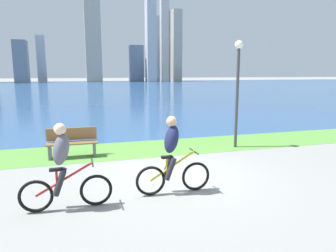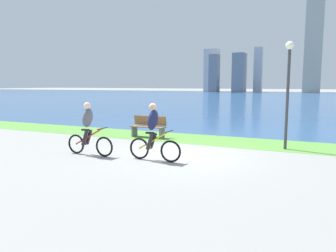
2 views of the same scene
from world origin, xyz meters
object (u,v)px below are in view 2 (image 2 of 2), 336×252
(cyclist_trailing, at_px, (88,129))
(lamppost_tall, at_px, (288,79))
(bench_near_path, at_px, (149,127))
(cyclist_lead, at_px, (153,132))

(cyclist_trailing, xyz_separation_m, lamppost_tall, (5.55, 3.54, 1.57))
(bench_near_path, relative_size, lamppost_tall, 0.41)
(cyclist_lead, bearing_deg, cyclist_trailing, -175.26)
(cyclist_trailing, distance_m, bench_near_path, 3.83)
(cyclist_lead, distance_m, bench_near_path, 4.20)
(cyclist_lead, height_order, cyclist_trailing, cyclist_lead)
(cyclist_trailing, bearing_deg, lamppost_tall, 32.53)
(cyclist_lead, distance_m, lamppost_tall, 5.00)
(cyclist_lead, height_order, bench_near_path, cyclist_lead)
(cyclist_trailing, relative_size, lamppost_tall, 0.47)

